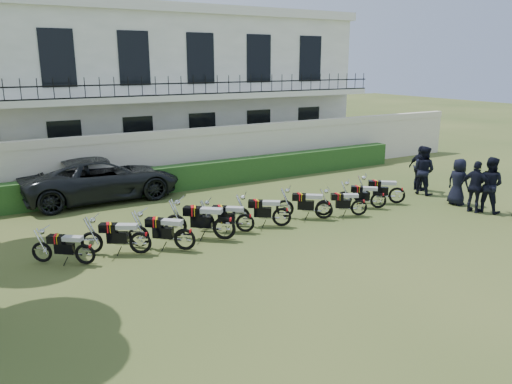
% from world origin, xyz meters
% --- Properties ---
extents(ground, '(100.00, 100.00, 0.00)m').
position_xyz_m(ground, '(0.00, 0.00, 0.00)').
color(ground, '#344A1D').
rests_on(ground, ground).
extents(perimeter_wall, '(30.00, 0.35, 2.30)m').
position_xyz_m(perimeter_wall, '(0.00, 8.00, 1.17)').
color(perimeter_wall, beige).
rests_on(perimeter_wall, ground).
extents(hedge, '(18.00, 0.60, 1.00)m').
position_xyz_m(hedge, '(1.00, 7.20, 0.50)').
color(hedge, '#194317').
rests_on(hedge, ground).
extents(building, '(20.40, 9.60, 7.40)m').
position_xyz_m(building, '(0.00, 13.96, 3.71)').
color(building, white).
rests_on(building, ground).
extents(motorcycle_0, '(1.40, 1.09, 0.92)m').
position_xyz_m(motorcycle_0, '(-5.71, 1.27, 0.43)').
color(motorcycle_0, black).
rests_on(motorcycle_0, ground).
extents(motorcycle_1, '(1.67, 1.07, 1.03)m').
position_xyz_m(motorcycle_1, '(-4.29, 1.26, 0.48)').
color(motorcycle_1, black).
rests_on(motorcycle_1, ground).
extents(motorcycle_2, '(1.51, 1.36, 1.06)m').
position_xyz_m(motorcycle_2, '(-3.17, 0.91, 0.49)').
color(motorcycle_2, black).
rests_on(motorcycle_2, ground).
extents(motorcycle_3, '(1.68, 1.45, 1.16)m').
position_xyz_m(motorcycle_3, '(-1.88, 1.10, 0.53)').
color(motorcycle_3, black).
rests_on(motorcycle_3, ground).
extents(motorcycle_4, '(1.47, 1.15, 0.97)m').
position_xyz_m(motorcycle_4, '(-1.04, 1.38, 0.45)').
color(motorcycle_4, black).
rests_on(motorcycle_4, ground).
extents(motorcycle_5, '(1.60, 1.12, 1.02)m').
position_xyz_m(motorcycle_5, '(0.20, 1.29, 0.47)').
color(motorcycle_5, black).
rests_on(motorcycle_5, ground).
extents(motorcycle_6, '(1.51, 1.22, 1.01)m').
position_xyz_m(motorcycle_6, '(1.78, 1.23, 0.47)').
color(motorcycle_6, black).
rests_on(motorcycle_6, ground).
extents(motorcycle_7, '(1.53, 0.92, 0.93)m').
position_xyz_m(motorcycle_7, '(3.01, 0.93, 0.43)').
color(motorcycle_7, black).
rests_on(motorcycle_7, ground).
extents(motorcycle_8, '(1.36, 1.19, 0.94)m').
position_xyz_m(motorcycle_8, '(4.17, 1.24, 0.43)').
color(motorcycle_8, black).
rests_on(motorcycle_8, ground).
extents(motorcycle_9, '(1.53, 1.21, 1.02)m').
position_xyz_m(motorcycle_9, '(5.17, 1.36, 0.47)').
color(motorcycle_9, black).
rests_on(motorcycle_9, ground).
extents(suv, '(5.67, 2.63, 1.57)m').
position_xyz_m(suv, '(-3.79, 7.37, 0.79)').
color(suv, black).
rests_on(suv, ground).
extents(officer_1, '(0.97, 1.10, 1.90)m').
position_xyz_m(officer_1, '(7.13, -0.87, 0.95)').
color(officer_1, black).
rests_on(officer_1, ground).
extents(officer_2, '(0.68, 1.11, 1.76)m').
position_xyz_m(officer_2, '(6.71, -0.68, 0.88)').
color(officer_2, black).
rests_on(officer_2, ground).
extents(officer_3, '(0.58, 0.85, 1.67)m').
position_xyz_m(officer_3, '(6.98, 0.24, 0.84)').
color(officer_3, black).
rests_on(officer_3, ground).
extents(officer_4, '(0.89, 1.04, 1.86)m').
position_xyz_m(officer_4, '(7.07, 1.91, 0.93)').
color(officer_4, black).
rests_on(officer_4, ground).
extents(officer_5, '(0.53, 1.08, 1.79)m').
position_xyz_m(officer_5, '(7.42, 2.36, 0.89)').
color(officer_5, black).
rests_on(officer_5, ground).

